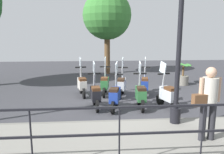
{
  "coord_description": "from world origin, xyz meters",
  "views": [
    {
      "loc": [
        -7.63,
        1.13,
        2.34
      ],
      "look_at": [
        0.2,
        0.5,
        0.9
      ],
      "focal_mm": 35.0,
      "sensor_mm": 36.0,
      "label": 1
    }
  ],
  "objects_px": {
    "tree_distant": "(107,16)",
    "scooter_near_1": "(141,94)",
    "potted_palm": "(183,76)",
    "scooter_far_2": "(105,83)",
    "pedestrian_with_bag": "(208,98)",
    "scooter_far_0": "(145,84)",
    "scooter_far_3": "(82,84)",
    "scooter_near_0": "(168,94)",
    "scooter_far_1": "(122,85)",
    "lamp_post_near": "(179,55)",
    "scooter_near_3": "(95,94)",
    "scooter_near_2": "(115,95)"
  },
  "relations": [
    {
      "from": "pedestrian_with_bag",
      "to": "scooter_far_2",
      "type": "distance_m",
      "value": 4.88
    },
    {
      "from": "scooter_near_0",
      "to": "scooter_far_0",
      "type": "height_order",
      "value": "same"
    },
    {
      "from": "scooter_far_0",
      "to": "scooter_far_2",
      "type": "height_order",
      "value": "same"
    },
    {
      "from": "tree_distant",
      "to": "scooter_far_3",
      "type": "distance_m",
      "value": 6.42
    },
    {
      "from": "potted_palm",
      "to": "scooter_near_1",
      "type": "relative_size",
      "value": 0.69
    },
    {
      "from": "tree_distant",
      "to": "pedestrian_with_bag",
      "type": "bearing_deg",
      "value": -171.01
    },
    {
      "from": "lamp_post_near",
      "to": "scooter_far_0",
      "type": "relative_size",
      "value": 2.59
    },
    {
      "from": "scooter_near_3",
      "to": "scooter_far_2",
      "type": "distance_m",
      "value": 1.7
    },
    {
      "from": "scooter_near_2",
      "to": "scooter_far_2",
      "type": "height_order",
      "value": "same"
    },
    {
      "from": "tree_distant",
      "to": "scooter_near_1",
      "type": "height_order",
      "value": "tree_distant"
    },
    {
      "from": "pedestrian_with_bag",
      "to": "scooter_far_1",
      "type": "relative_size",
      "value": 1.03
    },
    {
      "from": "tree_distant",
      "to": "scooter_near_0",
      "type": "height_order",
      "value": "tree_distant"
    },
    {
      "from": "potted_palm",
      "to": "scooter_far_0",
      "type": "xyz_separation_m",
      "value": [
        -1.86,
        2.35,
        0.04
      ]
    },
    {
      "from": "pedestrian_with_bag",
      "to": "scooter_far_2",
      "type": "relative_size",
      "value": 1.03
    },
    {
      "from": "scooter_far_2",
      "to": "scooter_near_0",
      "type": "bearing_deg",
      "value": -126.25
    },
    {
      "from": "scooter_far_3",
      "to": "scooter_near_0",
      "type": "bearing_deg",
      "value": -134.18
    },
    {
      "from": "potted_palm",
      "to": "scooter_near_0",
      "type": "distance_m",
      "value": 4.04
    },
    {
      "from": "scooter_far_0",
      "to": "scooter_near_1",
      "type": "bearing_deg",
      "value": 175.84
    },
    {
      "from": "scooter_near_3",
      "to": "scooter_far_0",
      "type": "relative_size",
      "value": 1.0
    },
    {
      "from": "lamp_post_near",
      "to": "scooter_near_3",
      "type": "distance_m",
      "value": 3.06
    },
    {
      "from": "lamp_post_near",
      "to": "scooter_near_2",
      "type": "distance_m",
      "value": 2.56
    },
    {
      "from": "scooter_near_2",
      "to": "scooter_near_3",
      "type": "xyz_separation_m",
      "value": [
        0.2,
        0.63,
        0.0
      ]
    },
    {
      "from": "potted_palm",
      "to": "scooter_far_2",
      "type": "xyz_separation_m",
      "value": [
        -1.64,
        3.95,
        0.04
      ]
    },
    {
      "from": "pedestrian_with_bag",
      "to": "potted_palm",
      "type": "height_order",
      "value": "pedestrian_with_bag"
    },
    {
      "from": "tree_distant",
      "to": "scooter_far_2",
      "type": "relative_size",
      "value": 3.38
    },
    {
      "from": "scooter_far_0",
      "to": "scooter_near_3",
      "type": "bearing_deg",
      "value": 139.2
    },
    {
      "from": "potted_palm",
      "to": "scooter_far_1",
      "type": "xyz_separation_m",
      "value": [
        -1.9,
        3.29,
        0.04
      ]
    },
    {
      "from": "scooter_near_3",
      "to": "scooter_near_2",
      "type": "bearing_deg",
      "value": -114.39
    },
    {
      "from": "scooter_near_2",
      "to": "scooter_near_3",
      "type": "distance_m",
      "value": 0.66
    },
    {
      "from": "scooter_near_1",
      "to": "scooter_far_3",
      "type": "height_order",
      "value": "same"
    },
    {
      "from": "lamp_post_near",
      "to": "scooter_near_3",
      "type": "bearing_deg",
      "value": 49.2
    },
    {
      "from": "scooter_near_1",
      "to": "scooter_far_3",
      "type": "xyz_separation_m",
      "value": [
        1.73,
        2.02,
        0.0
      ]
    },
    {
      "from": "scooter_near_3",
      "to": "scooter_far_3",
      "type": "xyz_separation_m",
      "value": [
        1.61,
        0.53,
        0.0
      ]
    },
    {
      "from": "tree_distant",
      "to": "scooter_far_1",
      "type": "xyz_separation_m",
      "value": [
        -5.63,
        -0.24,
        -3.17
      ]
    },
    {
      "from": "scooter_near_0",
      "to": "scooter_far_1",
      "type": "distance_m",
      "value": 2.1
    },
    {
      "from": "scooter_far_0",
      "to": "scooter_far_2",
      "type": "distance_m",
      "value": 1.61
    },
    {
      "from": "scooter_near_1",
      "to": "scooter_near_2",
      "type": "xyz_separation_m",
      "value": [
        -0.07,
        0.86,
        0.0
      ]
    },
    {
      "from": "pedestrian_with_bag",
      "to": "scooter_near_1",
      "type": "bearing_deg",
      "value": 11.98
    },
    {
      "from": "tree_distant",
      "to": "scooter_far_2",
      "type": "bearing_deg",
      "value": 175.55
    },
    {
      "from": "pedestrian_with_bag",
      "to": "scooter_far_2",
      "type": "xyz_separation_m",
      "value": [
        4.43,
        1.97,
        -0.6
      ]
    },
    {
      "from": "scooter_near_1",
      "to": "potted_palm",
      "type": "bearing_deg",
      "value": -36.17
    },
    {
      "from": "scooter_near_0",
      "to": "scooter_far_3",
      "type": "distance_m",
      "value": 3.43
    },
    {
      "from": "lamp_post_near",
      "to": "scooter_near_2",
      "type": "bearing_deg",
      "value": 42.16
    },
    {
      "from": "scooter_near_0",
      "to": "scooter_far_3",
      "type": "height_order",
      "value": "same"
    },
    {
      "from": "pedestrian_with_bag",
      "to": "scooter_near_2",
      "type": "bearing_deg",
      "value": 27.77
    },
    {
      "from": "scooter_far_0",
      "to": "scooter_far_3",
      "type": "xyz_separation_m",
      "value": [
        0.17,
        2.51,
        0.0
      ]
    },
    {
      "from": "lamp_post_near",
      "to": "scooter_near_2",
      "type": "xyz_separation_m",
      "value": [
        1.57,
        1.42,
        -1.42
      ]
    },
    {
      "from": "scooter_far_3",
      "to": "scooter_far_0",
      "type": "bearing_deg",
      "value": -105.74
    },
    {
      "from": "scooter_near_0",
      "to": "scooter_near_3",
      "type": "relative_size",
      "value": 1.0
    },
    {
      "from": "scooter_far_3",
      "to": "scooter_near_1",
      "type": "bearing_deg",
      "value": -142.46
    }
  ]
}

